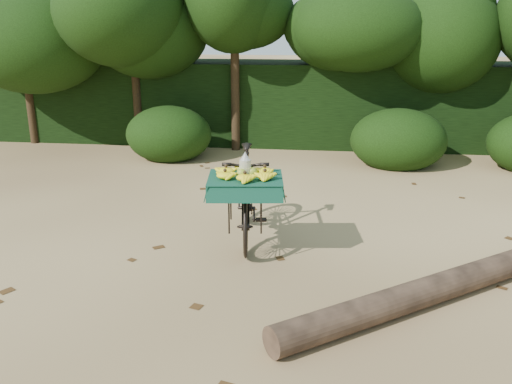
# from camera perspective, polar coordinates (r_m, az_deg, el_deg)

# --- Properties ---
(ground) EXTENTS (80.00, 80.00, 0.00)m
(ground) POSITION_cam_1_polar(r_m,az_deg,el_deg) (6.65, 6.05, -6.21)
(ground) COLOR tan
(ground) RESTS_ON ground
(vendor_bicycle) EXTENTS (0.92, 1.99, 1.18)m
(vendor_bicycle) POSITION_cam_1_polar(r_m,az_deg,el_deg) (6.79, -1.02, -0.16)
(vendor_bicycle) COLOR black
(vendor_bicycle) RESTS_ON ground
(fallen_log) EXTENTS (3.33, 2.61, 0.29)m
(fallen_log) POSITION_cam_1_polar(r_m,az_deg,el_deg) (5.77, 18.85, -9.44)
(fallen_log) COLOR brown
(fallen_log) RESTS_ON ground
(hedge_backdrop) EXTENTS (26.00, 1.80, 1.80)m
(hedge_backdrop) POSITION_cam_1_polar(r_m,az_deg,el_deg) (12.52, 6.85, 9.29)
(hedge_backdrop) COLOR black
(hedge_backdrop) RESTS_ON ground
(tree_row) EXTENTS (14.50, 2.00, 4.00)m
(tree_row) POSITION_cam_1_polar(r_m,az_deg,el_deg) (11.63, 3.71, 14.21)
(tree_row) COLOR black
(tree_row) RESTS_ON ground
(bush_clumps) EXTENTS (8.80, 1.70, 0.90)m
(bush_clumps) POSITION_cam_1_polar(r_m,az_deg,el_deg) (10.64, 9.36, 5.26)
(bush_clumps) COLOR black
(bush_clumps) RESTS_ON ground
(leaf_litter) EXTENTS (7.00, 7.30, 0.01)m
(leaf_litter) POSITION_cam_1_polar(r_m,az_deg,el_deg) (7.25, 6.17, -4.12)
(leaf_litter) COLOR #442A12
(leaf_litter) RESTS_ON ground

